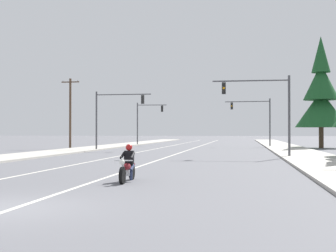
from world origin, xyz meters
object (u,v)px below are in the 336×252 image
(conifer_tree_right_verge_far, at_px, (321,97))
(traffic_signal_mid_left, at_px, (146,117))
(motorcycle_with_rider, at_px, (128,167))
(utility_pole_left_near, at_px, (70,112))
(traffic_signal_mid_right, at_px, (256,115))
(traffic_signal_near_right, at_px, (266,103))
(traffic_signal_near_left, at_px, (112,111))

(conifer_tree_right_verge_far, bearing_deg, traffic_signal_mid_left, 161.02)
(motorcycle_with_rider, xyz_separation_m, utility_pole_left_near, (-15.42, 32.34, 3.70))
(traffic_signal_mid_right, bearing_deg, traffic_signal_near_right, -89.96)
(traffic_signal_near_right, distance_m, utility_pole_left_near, 26.12)
(traffic_signal_mid_left, bearing_deg, conifer_tree_right_verge_far, -18.98)
(traffic_signal_mid_right, distance_m, traffic_signal_mid_left, 16.58)
(traffic_signal_mid_right, bearing_deg, traffic_signal_near_left, -139.20)
(traffic_signal_mid_right, bearing_deg, motorcycle_with_rider, -98.47)
(conifer_tree_right_verge_far, bearing_deg, traffic_signal_near_left, -155.40)
(traffic_signal_mid_left, distance_m, utility_pole_left_near, 15.42)
(traffic_signal_mid_right, distance_m, conifer_tree_right_verge_far, 8.24)
(traffic_signal_mid_left, height_order, conifer_tree_right_verge_far, conifer_tree_right_verge_far)
(traffic_signal_mid_right, relative_size, traffic_signal_mid_left, 1.00)
(motorcycle_with_rider, relative_size, conifer_tree_right_verge_far, 0.16)
(traffic_signal_near_left, distance_m, utility_pole_left_near, 7.58)
(traffic_signal_near_left, height_order, traffic_signal_mid_right, same)
(traffic_signal_mid_left, relative_size, conifer_tree_right_verge_far, 0.46)
(traffic_signal_mid_left, xyz_separation_m, utility_pole_left_near, (-5.86, -14.26, 0.22))
(traffic_signal_near_left, xyz_separation_m, conifer_tree_right_verge_far, (22.75, 10.41, 1.99))
(utility_pole_left_near, bearing_deg, traffic_signal_mid_right, 22.64)
(traffic_signal_near_right, xyz_separation_m, utility_pole_left_near, (-21.59, 14.70, 0.13))
(utility_pole_left_near, bearing_deg, traffic_signal_near_right, -34.24)
(traffic_signal_near_right, relative_size, traffic_signal_near_left, 1.00)
(traffic_signal_near_right, height_order, traffic_signal_mid_left, same)
(traffic_signal_mid_left, bearing_deg, traffic_signal_near_left, -88.47)
(traffic_signal_near_left, distance_m, conifer_tree_right_verge_far, 25.10)
(traffic_signal_near_left, height_order, conifer_tree_right_verge_far, conifer_tree_right_verge_far)
(traffic_signal_near_right, relative_size, traffic_signal_mid_left, 1.00)
(motorcycle_with_rider, bearing_deg, traffic_signal_near_left, 107.84)
(traffic_signal_mid_right, relative_size, conifer_tree_right_verge_far, 0.46)
(traffic_signal_near_right, distance_m, traffic_signal_mid_right, 23.70)
(traffic_signal_mid_right, xyz_separation_m, utility_pole_left_near, (-21.58, -9.00, 0.13))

